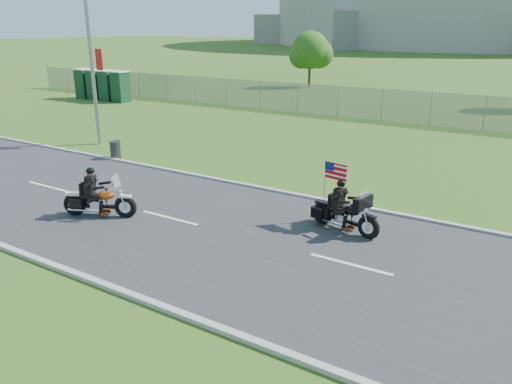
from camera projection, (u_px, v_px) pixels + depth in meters
The scene contains 14 objects.
ground at pixel (222, 233), 14.58m from camera, with size 420.00×420.00×0.00m, color #32551A.
road at pixel (222, 232), 14.58m from camera, with size 120.00×8.00×0.04m, color #28282B.
curb_north at pixel (288, 193), 17.82m from camera, with size 120.00×0.18×0.12m, color #9E9B93.
curb_south at pixel (117, 290), 11.31m from camera, with size 120.00×0.18×0.12m, color #9E9B93.
fence at pixel (338, 101), 32.85m from camera, with size 60.00×0.03×2.00m, color gray.
streetlight at pixel (92, 28), 23.82m from camera, with size 0.90×2.46×10.00m.
porta_toilet_a at pixel (120, 87), 38.96m from camera, with size 1.10×1.10×2.30m, color #11361D.
porta_toilet_b at pixel (108, 86), 39.66m from camera, with size 1.10×1.10×2.30m, color #11361D.
porta_toilet_c at pixel (96, 85), 40.37m from camera, with size 1.10×1.10×2.30m, color #11361D.
porta_toilet_d at pixel (84, 84), 41.08m from camera, with size 1.10×1.10×2.30m, color #11361D.
tree_fence_mid at pixel (311, 52), 47.90m from camera, with size 3.96×3.69×5.30m.
motorcycle_lead at pixel (98, 201), 15.63m from camera, with size 2.26×1.25×1.62m.
motorcycle_follow at pixel (345, 214), 14.50m from camera, with size 2.29×0.94×1.93m.
trash_can at pixel (115, 150), 22.44m from camera, with size 0.47×0.47×0.81m, color #37373C.
Camera 1 is at (8.00, -10.86, 5.76)m, focal length 35.00 mm.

